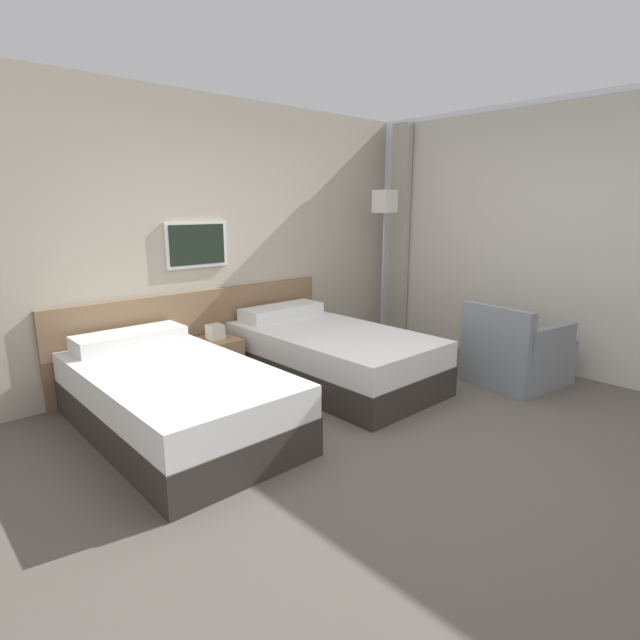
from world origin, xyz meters
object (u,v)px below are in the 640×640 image
bed_near_window (331,355)px  floor_lamp (384,218)px  nightstand (217,359)px  bed_near_door (174,398)px  armchair (516,355)px

bed_near_window → floor_lamp: bearing=21.1°
floor_lamp → bed_near_window: bearing=-158.9°
nightstand → floor_lamp: bearing=-6.2°
bed_near_door → bed_near_window: 1.63m
bed_near_window → armchair: armchair is taller
bed_near_door → nightstand: bed_near_door is taller
bed_near_door → nightstand: bearing=42.7°
bed_near_door → bed_near_window: bearing=0.0°
bed_near_window → nightstand: bed_near_window is taller
armchair → floor_lamp: bearing=6.3°
bed_near_window → nightstand: (-0.82, 0.75, -0.04)m
floor_lamp → nightstand: bearing=173.8°
bed_near_door → floor_lamp: (2.97, 0.52, 1.26)m
floor_lamp → armchair: 2.15m
bed_near_door → nightstand: 1.11m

